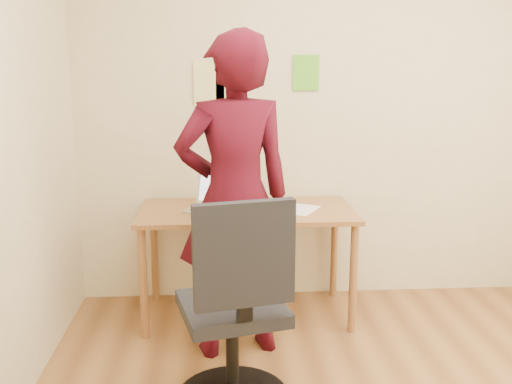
{
  "coord_description": "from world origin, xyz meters",
  "views": [
    {
      "loc": [
        -0.75,
        -2.24,
        1.65
      ],
      "look_at": [
        -0.55,
        0.95,
        0.95
      ],
      "focal_mm": 40.0,
      "sensor_mm": 36.0,
      "label": 1
    }
  ],
  "objects": [
    {
      "name": "wall_note_mid",
      "position": [
        -0.67,
        1.74,
        1.51
      ],
      "size": [
        0.21,
        0.0,
        0.3
      ],
      "primitive_type": "cube",
      "color": "#E3DE88",
      "rests_on": "room"
    },
    {
      "name": "wall_note_left",
      "position": [
        -0.82,
        1.74,
        1.54
      ],
      "size": [
        0.21,
        0.0,
        0.3
      ],
      "primitive_type": "cube",
      "color": "#E3DE88",
      "rests_on": "room"
    },
    {
      "name": "person",
      "position": [
        -0.67,
        0.9,
        0.93
      ],
      "size": [
        0.76,
        0.59,
        1.85
      ],
      "primitive_type": "imported",
      "rotation": [
        0.0,
        0.0,
        3.38
      ],
      "color": "#3D0813",
      "rests_on": "ground"
    },
    {
      "name": "room",
      "position": [
        0.0,
        0.0,
        1.35
      ],
      "size": [
        3.58,
        3.58,
        2.78
      ],
      "color": "brown",
      "rests_on": "ground"
    },
    {
      "name": "phone",
      "position": [
        -0.37,
        1.17,
        0.74
      ],
      "size": [
        0.12,
        0.13,
        0.01
      ],
      "rotation": [
        0.0,
        0.0,
        0.56
      ],
      "color": "black",
      "rests_on": "desk"
    },
    {
      "name": "laptop",
      "position": [
        -0.78,
        1.39,
        0.79
      ],
      "size": [
        0.42,
        0.4,
        0.24
      ],
      "rotation": [
        0.0,
        0.0,
        -0.37
      ],
      "color": "#B0B1B8",
      "rests_on": "desk"
    },
    {
      "name": "paper_sheet",
      "position": [
        -0.24,
        1.35,
        0.74
      ],
      "size": [
        0.32,
        0.35,
        0.0
      ],
      "primitive_type": "cube",
      "rotation": [
        0.0,
        0.0,
        -0.52
      ],
      "color": "white",
      "rests_on": "desk"
    },
    {
      "name": "office_chair",
      "position": [
        -0.69,
        0.29,
        0.46
      ],
      "size": [
        0.58,
        0.59,
        1.09
      ],
      "rotation": [
        0.0,
        0.0,
        0.24
      ],
      "color": "black",
      "rests_on": "ground"
    },
    {
      "name": "wall_note_right",
      "position": [
        -0.15,
        1.74,
        1.61
      ],
      "size": [
        0.18,
        0.0,
        0.24
      ],
      "primitive_type": "cube",
      "color": "#5EBF2B",
      "rests_on": "room"
    },
    {
      "name": "desk",
      "position": [
        -0.58,
        1.38,
        0.65
      ],
      "size": [
        1.4,
        0.7,
        0.74
      ],
      "color": "#935E32",
      "rests_on": "ground"
    }
  ]
}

